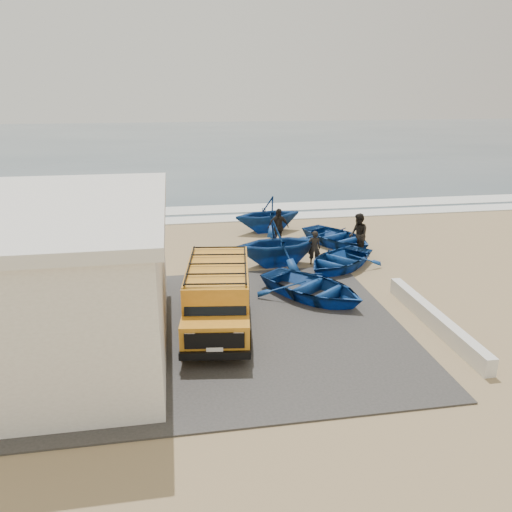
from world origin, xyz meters
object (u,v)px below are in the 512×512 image
parapet (435,320)px  boat_near_right (339,260)px  building (21,277)px  boat_mid_right (337,237)px  van (218,295)px  fisherman_back (278,227)px  fisherman_middle (358,235)px  fisherman_front (314,248)px  boat_near_left (312,287)px  boat_far_left (268,214)px  boat_mid_left (278,243)px

parapet → boat_near_right: (-1.28, 5.80, 0.12)m
parapet → boat_near_right: boat_near_right is taller
parapet → boat_near_right: bearing=102.5°
building → boat_mid_right: size_ratio=2.33×
van → fisherman_back: bearing=73.4°
building → boat_mid_right: 14.72m
fisherman_middle → building: bearing=-59.1°
van → fisherman_front: bearing=56.4°
building → fisherman_middle: (12.63, 6.33, -1.18)m
van → boat_near_left: (3.60, 1.75, -0.70)m
fisherman_front → boat_near_left: bearing=89.0°
boat_near_left → boat_far_left: boat_far_left is taller
boat_mid_right → fisherman_back: (-2.86, 0.41, 0.51)m
van → boat_mid_left: size_ratio=1.37×
van → fisherman_back: size_ratio=2.77×
parapet → fisherman_back: 9.96m
boat_near_right → fisherman_middle: size_ratio=1.95×
boat_near_right → boat_mid_right: 3.37m
boat_near_right → fisherman_middle: fisherman_middle is taller
boat_mid_left → fisherman_middle: (3.84, 0.65, -0.01)m
van → parapet: bearing=-2.2°
boat_mid_right → fisherman_middle: fisherman_middle is taller
building → fisherman_back: (9.36, 8.43, -1.24)m
boat_near_right → boat_far_left: bearing=156.7°
parapet → fisherman_front: fisherman_front is taller
fisherman_front → fisherman_middle: size_ratio=0.77×
boat_near_left → boat_near_right: bearing=18.5°
fisherman_front → boat_mid_left: bearing=9.9°
parapet → boat_far_left: 12.46m
van → fisherman_middle: 9.30m
parapet → fisherman_back: bearing=108.4°
boat_far_left → fisherman_back: bearing=-10.3°
building → boat_mid_left: building is taller
van → boat_mid_right: (6.56, 7.85, -0.72)m
boat_mid_right → fisherman_back: bearing=145.6°
van → fisherman_middle: bearing=49.0°
building → parapet: 12.68m
fisherman_middle → van: bearing=-44.2°
boat_near_left → building: bearing=154.3°
van → boat_near_right: bearing=47.3°
fisherman_front → fisherman_middle: bearing=-144.8°
fisherman_middle → boat_far_left: bearing=-140.8°
van → boat_near_right: 7.27m
boat_near_right → boat_mid_right: (1.00, 3.22, 0.02)m
boat_near_left → boat_mid_right: size_ratio=1.04×
parapet → fisherman_middle: 7.37m
parapet → boat_far_left: size_ratio=1.68×
boat_near_right → boat_mid_left: size_ratio=1.02×
fisherman_back → boat_mid_right: bearing=-18.8°
boat_mid_left → boat_far_left: (0.56, 5.35, -0.05)m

